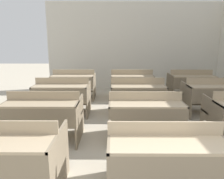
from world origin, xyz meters
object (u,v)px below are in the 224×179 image
Objects in this scene: bench_front_center at (164,157)px; bench_third_left at (63,94)px; bench_front_left at (4,155)px; bench_third_right at (212,95)px; bench_second_center at (145,114)px; bench_third_center at (137,95)px; bench_back_left at (74,83)px; bench_back_center at (132,83)px; bench_second_left at (44,114)px; wastepaper_bin at (214,88)px; bench_back_right at (191,83)px.

bench_third_left is (-1.66, 2.65, 0.00)m from bench_front_center.
bench_front_left is 1.00× the size of bench_third_right.
bench_second_center is 1.00× the size of bench_third_center.
bench_back_center is at bearing 0.20° from bench_back_left.
bench_back_center is at bearing 39.60° from bench_third_left.
bench_second_left is 5.53m from wastepaper_bin.
wastepaper_bin is at bearing 60.59° from bench_front_center.
bench_back_center and bench_back_right have the same top height.
bench_second_left and bench_third_right have the same top height.
bench_back_center is at bearing 58.30° from bench_second_left.
bench_second_left is 2.13m from bench_third_center.
bench_front_left is 1.00× the size of bench_second_left.
bench_front_left and bench_back_center have the same top height.
bench_second_left is at bearing -141.83° from wastepaper_bin.
bench_second_center is 1.00× the size of bench_back_right.
bench_front_center and bench_second_left have the same top height.
bench_back_center is (-0.00, 4.02, 0.00)m from bench_front_center.
bench_third_right is 1.00× the size of bench_back_left.
wastepaper_bin is (2.67, 4.74, -0.32)m from bench_front_center.
bench_front_center is 4.02m from bench_back_center.
bench_third_left is 3.75× the size of wastepaper_bin.
bench_front_left is at bearing -90.37° from bench_third_left.
bench_third_left is 3.33m from bench_third_right.
bench_front_center is 1.00× the size of bench_back_center.
bench_third_center is (0.02, 1.33, 0.00)m from bench_second_center.
bench_second_left is 1.32m from bench_third_left.
bench_second_left is at bearing -121.70° from bench_back_center.
bench_back_right is (1.67, -0.01, 0.00)m from bench_back_center.
wastepaper_bin is (1.01, 2.09, -0.32)m from bench_third_right.
bench_third_right is 1.00× the size of bench_back_right.
bench_third_right is at bearing -39.27° from bench_back_center.
bench_third_right is (3.35, 2.64, 0.00)m from bench_front_left.
bench_second_left is 3.16m from bench_back_center.
bench_second_left is 1.00× the size of bench_second_center.
bench_back_center is at bearing 89.81° from bench_second_center.
bench_back_center reaches higher than wastepaper_bin.
bench_third_center is at bearing -141.84° from wastepaper_bin.
bench_front_left is 1.68m from bench_front_center.
bench_front_center is 3.13m from bench_third_right.
bench_second_left is 1.00× the size of bench_third_right.
bench_third_right is at bearing 38.25° from bench_front_left.
bench_back_right is at bearing 57.98° from bench_second_center.
bench_back_center is (1.65, 0.01, 0.00)m from bench_back_left.
bench_third_right and bench_back_right have the same top height.
bench_second_center is (1.65, -0.01, 0.00)m from bench_second_left.
bench_second_center is at bearing 38.18° from bench_front_left.
bench_front_left is 3.13m from bench_third_center.
bench_front_left is 6.44m from wastepaper_bin.
bench_front_left and bench_back_right have the same top height.
bench_third_left is at bearing -157.79° from bench_back_right.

